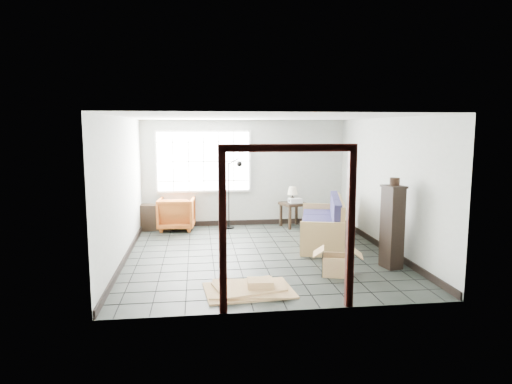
{
  "coord_description": "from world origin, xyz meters",
  "views": [
    {
      "loc": [
        -1.16,
        -8.42,
        2.4
      ],
      "look_at": [
        -0.03,
        0.3,
        1.17
      ],
      "focal_mm": 32.0,
      "sensor_mm": 36.0,
      "label": 1
    }
  ],
  "objects": [
    {
      "name": "ground",
      "position": [
        0.0,
        0.0,
        0.0
      ],
      "size": [
        5.5,
        5.5,
        0.0
      ],
      "primitive_type": "plane",
      "color": "black",
      "rests_on": "ground"
    },
    {
      "name": "futon_sofa",
      "position": [
        1.48,
        0.68,
        0.35
      ],
      "size": [
        1.36,
        2.34,
        0.98
      ],
      "rotation": [
        0.0,
        0.0,
        -0.26
      ],
      "color": "tan",
      "rests_on": "ground"
    },
    {
      "name": "console_shelf",
      "position": [
        -2.15,
        2.4,
        0.31
      ],
      "size": [
        0.82,
        0.41,
        0.61
      ],
      "rotation": [
        0.0,
        0.0,
        -0.14
      ],
      "color": "black",
      "rests_on": "ground"
    },
    {
      "name": "table_lamp",
      "position": [
        1.14,
        2.38,
        0.87
      ],
      "size": [
        0.32,
        0.32,
        0.38
      ],
      "rotation": [
        0.0,
        0.0,
        0.37
      ],
      "color": "black",
      "rests_on": "side_table"
    },
    {
      "name": "cardboard_pile",
      "position": [
        -0.41,
        -1.97,
        0.05
      ],
      "size": [
        1.36,
        1.02,
        0.19
      ],
      "rotation": [
        0.0,
        0.0,
        0.04
      ],
      "color": "#A97651",
      "rests_on": "ground"
    },
    {
      "name": "pot",
      "position": [
        2.18,
        -1.07,
        1.5
      ],
      "size": [
        0.22,
        0.22,
        0.13
      ],
      "rotation": [
        0.0,
        0.0,
        0.36
      ],
      "color": "black",
      "rests_on": "tall_shelf"
    },
    {
      "name": "doorway_trim",
      "position": [
        0.0,
        -2.7,
        1.38
      ],
      "size": [
        1.8,
        0.08,
        2.2
      ],
      "color": "black",
      "rests_on": "ground"
    },
    {
      "name": "side_table",
      "position": [
        1.15,
        2.32,
        0.5
      ],
      "size": [
        0.69,
        0.69,
        0.61
      ],
      "rotation": [
        0.0,
        0.0,
        0.32
      ],
      "color": "black",
      "rests_on": "ground"
    },
    {
      "name": "projector",
      "position": [
        1.19,
        2.27,
        0.66
      ],
      "size": [
        0.33,
        0.28,
        0.11
      ],
      "rotation": [
        0.0,
        0.0,
        0.12
      ],
      "color": "silver",
      "rests_on": "side_table"
    },
    {
      "name": "floor_lamp",
      "position": [
        -0.29,
        2.4,
        0.9
      ],
      "size": [
        0.52,
        0.34,
        1.69
      ],
      "rotation": [
        0.0,
        0.0,
        0.4
      ],
      "color": "black",
      "rests_on": "ground"
    },
    {
      "name": "armchair",
      "position": [
        -1.66,
        2.4,
        0.42
      ],
      "size": [
        0.89,
        0.84,
        0.85
      ],
      "primitive_type": "imported",
      "rotation": [
        0.0,
        0.0,
        3.06
      ],
      "color": "#973916",
      "rests_on": "ground"
    },
    {
      "name": "room_shell",
      "position": [
        0.0,
        0.03,
        1.68
      ],
      "size": [
        5.02,
        5.52,
        2.61
      ],
      "color": "#A4A8A2",
      "rests_on": "ground"
    },
    {
      "name": "tall_shelf",
      "position": [
        2.15,
        -1.11,
        0.73
      ],
      "size": [
        0.37,
        0.44,
        1.43
      ],
      "rotation": [
        0.0,
        0.0,
        0.19
      ],
      "color": "black",
      "rests_on": "ground"
    },
    {
      "name": "window_panel",
      "position": [
        -1.0,
        2.7,
        1.6
      ],
      "size": [
        2.32,
        0.08,
        1.52
      ],
      "color": "silver",
      "rests_on": "ground"
    },
    {
      "name": "open_box",
      "position": [
        1.11,
        -1.39,
        0.16
      ],
      "size": [
        0.88,
        0.59,
        0.45
      ],
      "rotation": [
        0.0,
        0.0,
        -0.28
      ],
      "color": "#A97651",
      "rests_on": "ground"
    }
  ]
}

